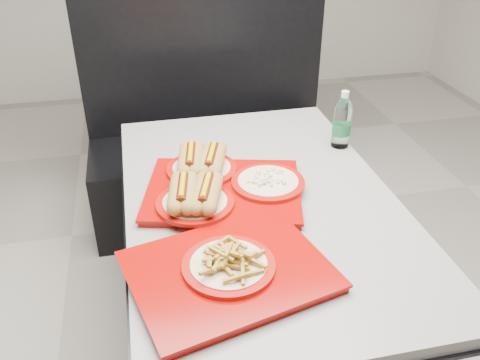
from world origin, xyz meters
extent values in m
plane|color=#A09A8F|center=(0.00, 0.00, 0.00)|extent=(6.00, 6.00, 0.00)
cylinder|color=black|center=(0.00, 0.00, 0.03)|extent=(0.52, 0.52, 0.05)
cylinder|color=black|center=(0.00, 0.00, 0.38)|extent=(0.11, 0.11, 0.66)
cube|color=black|center=(0.00, 0.00, 0.70)|extent=(0.92, 1.42, 0.01)
cube|color=gray|center=(0.00, 0.00, 0.73)|extent=(0.90, 1.40, 0.04)
cube|color=black|center=(0.00, 1.02, 0.23)|extent=(1.30, 0.55, 0.45)
cube|color=black|center=(0.00, 1.26, 0.80)|extent=(1.30, 0.10, 1.10)
cube|color=#8E0703|center=(-0.12, 0.04, 0.76)|extent=(0.58, 0.50, 0.02)
cube|color=#8E0703|center=(-0.12, 0.04, 0.77)|extent=(0.60, 0.52, 0.01)
cylinder|color=#9A0B05|center=(-0.23, -0.04, 0.79)|extent=(0.25, 0.25, 0.01)
cylinder|color=white|center=(-0.23, -0.04, 0.79)|extent=(0.21, 0.21, 0.01)
cylinder|color=#9A0B05|center=(-0.17, 0.17, 0.79)|extent=(0.25, 0.25, 0.01)
cylinder|color=white|center=(-0.17, 0.17, 0.79)|extent=(0.21, 0.21, 0.01)
cylinder|color=#9A0B05|center=(0.03, 0.03, 0.79)|extent=(0.25, 0.25, 0.01)
cylinder|color=white|center=(0.03, 0.03, 0.79)|extent=(0.21, 0.21, 0.01)
cube|color=#8E0703|center=(-0.18, -0.36, 0.76)|extent=(0.59, 0.51, 0.02)
cube|color=#8E0703|center=(-0.18, -0.36, 0.77)|extent=(0.60, 0.52, 0.01)
cylinder|color=#9A0B05|center=(-0.18, -0.36, 0.79)|extent=(0.25, 0.25, 0.01)
cylinder|color=white|center=(-0.18, -0.36, 0.79)|extent=(0.21, 0.21, 0.01)
cylinder|color=silver|center=(0.40, 0.30, 0.83)|extent=(0.07, 0.07, 0.17)
cylinder|color=#175C32|center=(0.40, 0.30, 0.83)|extent=(0.07, 0.07, 0.05)
cone|color=silver|center=(0.40, 0.30, 0.94)|extent=(0.07, 0.07, 0.04)
cylinder|color=silver|center=(0.40, 0.30, 0.97)|extent=(0.03, 0.03, 0.02)
camera|label=1|loc=(-0.37, -1.39, 1.69)|focal=38.00mm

